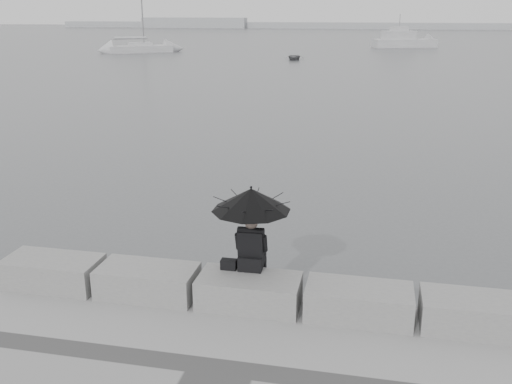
% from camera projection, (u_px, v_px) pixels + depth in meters
% --- Properties ---
extents(ground, '(360.00, 360.00, 0.00)m').
position_uv_depth(ground, '(255.00, 319.00, 9.61)').
color(ground, '#4C4F52').
rests_on(ground, ground).
extents(stone_block_far_left, '(1.60, 0.80, 0.50)m').
position_uv_depth(stone_block_far_left, '(53.00, 272.00, 9.63)').
color(stone_block_far_left, slate).
rests_on(stone_block_far_left, promenade).
extents(stone_block_left, '(1.60, 0.80, 0.50)m').
position_uv_depth(stone_block_left, '(148.00, 281.00, 9.30)').
color(stone_block_left, slate).
rests_on(stone_block_left, promenade).
extents(stone_block_centre, '(1.60, 0.80, 0.50)m').
position_uv_depth(stone_block_centre, '(249.00, 292.00, 8.97)').
color(stone_block_centre, slate).
rests_on(stone_block_centre, promenade).
extents(stone_block_right, '(1.60, 0.80, 0.50)m').
position_uv_depth(stone_block_right, '(359.00, 303.00, 8.63)').
color(stone_block_right, slate).
rests_on(stone_block_right, promenade).
extents(stone_block_far_right, '(1.60, 0.80, 0.50)m').
position_uv_depth(stone_block_far_right, '(477.00, 314.00, 8.30)').
color(stone_block_far_right, slate).
rests_on(stone_block_far_right, promenade).
extents(seated_person, '(1.25, 1.25, 1.39)m').
position_uv_depth(seated_person, '(251.00, 209.00, 8.88)').
color(seated_person, black).
rests_on(seated_person, stone_block_centre).
extents(bag, '(0.25, 0.14, 0.16)m').
position_uv_depth(bag, '(229.00, 264.00, 9.15)').
color(bag, black).
rests_on(bag, stone_block_centre).
extents(distant_landmass, '(180.00, 8.00, 2.80)m').
position_uv_depth(distant_landmass, '(344.00, 25.00, 154.89)').
color(distant_landmass, '#A9ACAF').
rests_on(distant_landmass, ground).
extents(sailboat_left, '(7.64, 6.11, 12.90)m').
position_uv_depth(sailboat_left, '(140.00, 48.00, 69.17)').
color(sailboat_left, silver).
rests_on(sailboat_left, ground).
extents(motor_cruiser, '(8.92, 5.44, 4.50)m').
position_uv_depth(motor_cruiser, '(404.00, 41.00, 78.21)').
color(motor_cruiser, silver).
rests_on(motor_cruiser, ground).
extents(dinghy, '(3.02, 1.44, 0.50)m').
position_uv_depth(dinghy, '(294.00, 57.00, 59.20)').
color(dinghy, slate).
rests_on(dinghy, ground).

